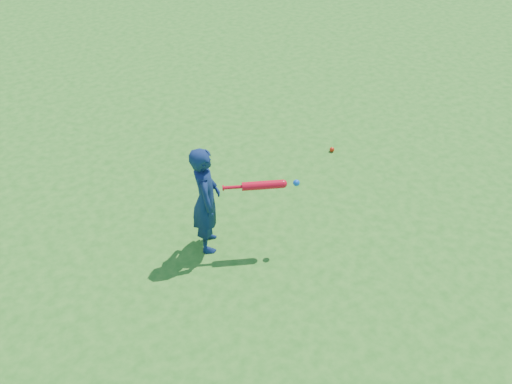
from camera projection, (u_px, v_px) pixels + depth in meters
ground at (175, 256)px, 5.86m from camera, size 80.00×80.00×0.00m
child at (206, 200)px, 5.64m from camera, size 0.44×0.51×1.19m
ground_ball_red at (332, 149)px, 7.40m from camera, size 0.06×0.06×0.06m
bat_swing at (266, 185)px, 5.56m from camera, size 0.71×0.35×0.09m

